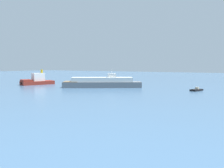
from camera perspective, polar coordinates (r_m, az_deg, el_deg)
fishing_skiff at (r=59.72m, az=20.84°, el=-1.41°), size 2.76×4.07×0.92m
white_riverboat at (r=64.70m, az=-2.57°, el=0.35°), size 21.19×16.34×5.42m
tugboat at (r=78.32m, az=-18.71°, el=0.80°), size 7.66×11.25×4.99m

